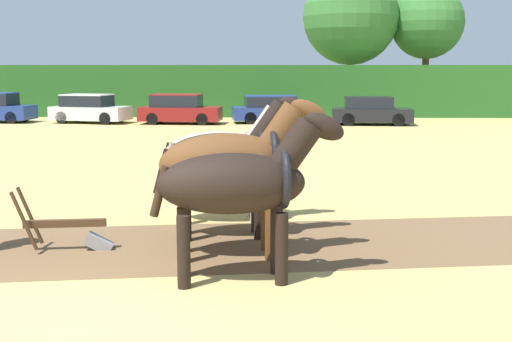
% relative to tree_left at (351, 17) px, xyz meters
% --- Properties ---
extents(ground_plane, '(240.00, 240.00, 0.00)m').
position_rel_tree_left_xyz_m(ground_plane, '(-6.88, -34.88, -6.07)').
color(ground_plane, tan).
extents(hedgerow, '(57.22, 1.27, 3.08)m').
position_rel_tree_left_xyz_m(hedgerow, '(-6.88, -2.92, -4.53)').
color(hedgerow, '#286023').
rests_on(hedgerow, ground).
extents(tree_left, '(6.02, 6.02, 9.10)m').
position_rel_tree_left_xyz_m(tree_left, '(0.00, 0.00, 0.00)').
color(tree_left, brown).
rests_on(tree_left, ground).
extents(tree_center_left, '(4.62, 4.62, 8.08)m').
position_rel_tree_left_xyz_m(tree_center_left, '(4.88, 0.32, -0.33)').
color(tree_center_left, brown).
rests_on(tree_center_left, ground).
extents(draft_horse_lead_left, '(2.72, 1.16, 2.41)m').
position_rel_tree_left_xyz_m(draft_horse_lead_left, '(-5.22, -32.99, -4.70)').
color(draft_horse_lead_left, black).
rests_on(draft_horse_lead_left, ground).
extents(draft_horse_lead_right, '(2.74, 1.28, 2.53)m').
position_rel_tree_left_xyz_m(draft_horse_lead_right, '(-5.39, -31.82, -4.61)').
color(draft_horse_lead_right, brown).
rests_on(draft_horse_lead_right, ground).
extents(draft_horse_trail_left, '(2.68, 1.12, 2.52)m').
position_rel_tree_left_xyz_m(draft_horse_trail_left, '(-5.54, -30.64, -4.66)').
color(draft_horse_trail_left, black).
rests_on(draft_horse_trail_left, ground).
extents(draft_horse_trail_right, '(2.79, 1.24, 2.35)m').
position_rel_tree_left_xyz_m(draft_horse_trail_right, '(-5.71, -29.47, -4.78)').
color(draft_horse_trail_right, '#B2A38E').
rests_on(draft_horse_trail_right, ground).
extents(plow, '(1.58, 0.54, 1.13)m').
position_rel_tree_left_xyz_m(plow, '(-8.01, -31.59, -5.75)').
color(plow, '#4C331E').
rests_on(plow, ground).
extents(farmer_beside_team, '(0.43, 0.56, 1.62)m').
position_rel_tree_left_xyz_m(farmer_beside_team, '(-5.39, -28.07, -5.14)').
color(farmer_beside_team, '#4C4C4C').
rests_on(farmer_beside_team, ground).
extents(parked_car_left, '(4.32, 2.62, 1.53)m').
position_rel_tree_left_xyz_m(parked_car_left, '(-14.64, -7.58, -5.33)').
color(parked_car_left, silver).
rests_on(parked_car_left, ground).
extents(parked_car_center_left, '(4.34, 2.12, 1.56)m').
position_rel_tree_left_xyz_m(parked_car_center_left, '(-9.79, -7.91, -5.33)').
color(parked_car_center_left, maroon).
rests_on(parked_car_center_left, ground).
extents(parked_car_center, '(4.62, 2.35, 1.47)m').
position_rel_tree_left_xyz_m(parked_car_center, '(-4.86, -7.18, -5.36)').
color(parked_car_center, navy).
rests_on(parked_car_center, ground).
extents(parked_car_center_right, '(4.14, 2.07, 1.45)m').
position_rel_tree_left_xyz_m(parked_car_center_right, '(0.21, -8.20, -5.37)').
color(parked_car_center_right, black).
rests_on(parked_car_center_right, ground).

